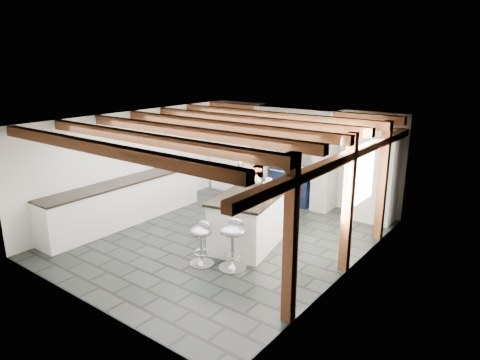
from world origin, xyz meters
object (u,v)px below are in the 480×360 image
Objects in this scene: kitchen_island at (253,216)px; bar_stool_near at (233,238)px; range_cooker at (293,184)px; bar_stool_far at (202,238)px.

bar_stool_near is (0.38, -1.11, 0.04)m from kitchen_island.
range_cooker reaches higher than bar_stool_far.
kitchen_island is 1.32m from bar_stool_far.
kitchen_island is 1.18m from bar_stool_near.
kitchen_island is 2.48× the size of bar_stool_near.
range_cooker is at bearing 103.05° from bar_stool_far.
kitchen_island is 2.82× the size of bar_stool_far.
bar_stool_far is at bearing -83.49° from range_cooker.
kitchen_island is (0.56, -2.47, 0.04)m from range_cooker.
bar_stool_near is at bearing -75.34° from range_cooker.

